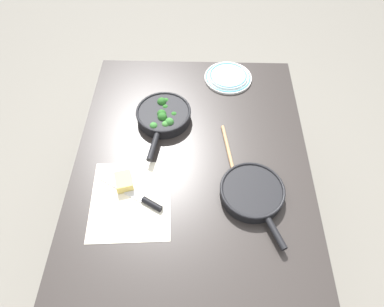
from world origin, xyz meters
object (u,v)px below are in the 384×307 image
Objects in this scene: dinner_plate_stack at (228,77)px; cheese_block at (124,182)px; skillet_eggs at (252,193)px; grater_knife at (139,197)px; wooden_spoon at (233,169)px; skillet_broccoli at (164,115)px.

cheese_block is at bearing -34.23° from dinner_plate_stack.
grater_knife is at bearing -109.65° from skillet_eggs.
wooden_spoon is at bearing -128.98° from grater_knife.
skillet_eggs is 1.33× the size of grater_knife.
skillet_eggs is at bearing 5.68° from dinner_plate_stack.
grater_knife is at bearing 47.09° from cheese_block.
skillet_broccoli is 0.42m from grater_knife.
wooden_spoon is 0.56m from dinner_plate_stack.
dinner_plate_stack is at bearing 163.12° from skillet_eggs.
skillet_broccoli is at bearing 159.62° from cheese_block.
skillet_broccoli is at bearing -46.59° from dinner_plate_stack.
skillet_broccoli reaches higher than dinner_plate_stack.
skillet_eggs reaches higher than dinner_plate_stack.
grater_knife is 1.13× the size of dinner_plate_stack.
cheese_block reaches higher than wooden_spoon.
skillet_broccoli reaches higher than grater_knife.
skillet_eggs is 3.80× the size of cheese_block.
grater_knife reaches higher than wooden_spoon.
cheese_block is at bearing -116.94° from skillet_eggs.
skillet_eggs is at bearing 20.63° from wooden_spoon.
wooden_spoon is 3.99× the size of cheese_block.
grater_knife is (0.41, -0.07, -0.02)m from skillet_broccoli.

